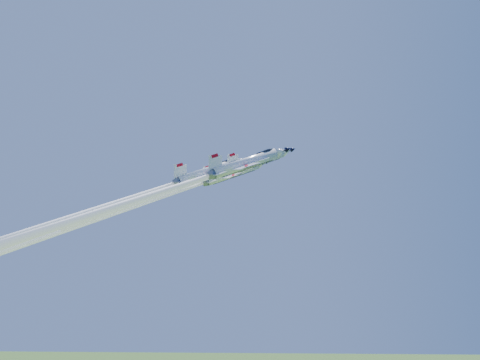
{
  "coord_description": "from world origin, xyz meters",
  "views": [
    {
      "loc": [
        4.51,
        -103.44,
        60.6
      ],
      "look_at": [
        0.0,
        0.0,
        77.81
      ],
      "focal_mm": 40.0,
      "sensor_mm": 36.0,
      "label": 1
    }
  ],
  "objects_px": {
    "jet_lead": "(194,183)",
    "jet_right": "(137,199)",
    "jet_left": "(127,209)",
    "jet_slot": "(85,213)"
  },
  "relations": [
    {
      "from": "jet_lead",
      "to": "jet_slot",
      "type": "bearing_deg",
      "value": -94.84
    },
    {
      "from": "jet_lead",
      "to": "jet_right",
      "type": "height_order",
      "value": "jet_right"
    },
    {
      "from": "jet_slot",
      "to": "jet_left",
      "type": "bearing_deg",
      "value": 124.12
    },
    {
      "from": "jet_left",
      "to": "jet_slot",
      "type": "bearing_deg",
      "value": -55.88
    },
    {
      "from": "jet_lead",
      "to": "jet_left",
      "type": "height_order",
      "value": "jet_left"
    },
    {
      "from": "jet_right",
      "to": "jet_lead",
      "type": "bearing_deg",
      "value": 125.98
    },
    {
      "from": "jet_lead",
      "to": "jet_left",
      "type": "relative_size",
      "value": 0.68
    },
    {
      "from": "jet_lead",
      "to": "jet_right",
      "type": "bearing_deg",
      "value": -54.02
    },
    {
      "from": "jet_lead",
      "to": "jet_right",
      "type": "distance_m",
      "value": 16.28
    },
    {
      "from": "jet_left",
      "to": "jet_slot",
      "type": "xyz_separation_m",
      "value": [
        -5.37,
        -8.78,
        -1.7
      ]
    }
  ]
}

